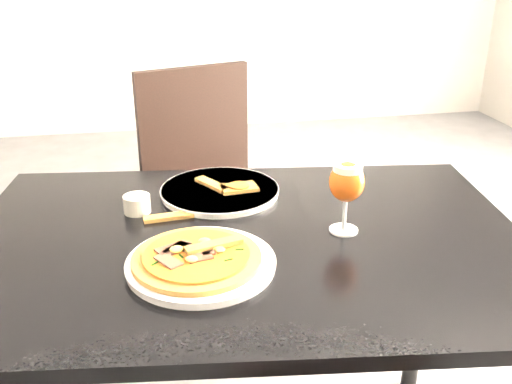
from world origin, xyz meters
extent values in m
cube|color=black|center=(-0.13, -0.29, 0.73)|extent=(1.29, 0.95, 0.03)
cylinder|color=black|center=(-0.62, 0.11, 0.36)|extent=(0.05, 0.05, 0.72)
cylinder|color=black|center=(0.45, -0.03, 0.36)|extent=(0.05, 0.05, 0.72)
cube|color=black|center=(-0.09, 0.42, 0.46)|extent=(0.54, 0.54, 0.04)
cylinder|color=black|center=(-0.21, 0.20, 0.22)|extent=(0.04, 0.04, 0.44)
cylinder|color=black|center=(0.13, 0.30, 0.22)|extent=(0.04, 0.04, 0.44)
cylinder|color=black|center=(-0.31, 0.53, 0.22)|extent=(0.04, 0.04, 0.44)
cylinder|color=black|center=(0.02, 0.64, 0.22)|extent=(0.04, 0.04, 0.44)
cube|color=black|center=(-0.15, 0.60, 0.72)|extent=(0.40, 0.15, 0.43)
cylinder|color=white|center=(-0.23, -0.41, 0.76)|extent=(0.33, 0.33, 0.02)
cylinder|color=brown|center=(-0.24, -0.41, 0.77)|extent=(0.25, 0.25, 0.01)
cylinder|color=#B0370E|center=(-0.24, -0.41, 0.78)|extent=(0.20, 0.20, 0.01)
cube|color=#4C2D21|center=(-0.21, -0.41, 0.78)|extent=(0.05, 0.02, 0.00)
cube|color=#4C2D21|center=(-0.21, -0.37, 0.78)|extent=(0.05, 0.05, 0.00)
cube|color=#4C2D21|center=(-0.25, -0.35, 0.78)|extent=(0.04, 0.05, 0.00)
cube|color=#4C2D21|center=(-0.26, -0.39, 0.78)|extent=(0.06, 0.04, 0.00)
cube|color=#4C2D21|center=(-0.28, -0.43, 0.78)|extent=(0.06, 0.04, 0.00)
cube|color=#4C2D21|center=(-0.25, -0.47, 0.78)|extent=(0.04, 0.05, 0.00)
cube|color=#4C2D21|center=(-0.22, -0.43, 0.78)|extent=(0.05, 0.05, 0.00)
ellipsoid|color=gold|center=(-0.22, -0.40, 0.79)|extent=(0.02, 0.02, 0.01)
ellipsoid|color=gold|center=(-0.25, -0.34, 0.79)|extent=(0.02, 0.02, 0.01)
ellipsoid|color=gold|center=(-0.26, -0.40, 0.79)|extent=(0.02, 0.02, 0.01)
ellipsoid|color=gold|center=(-0.27, -0.46, 0.79)|extent=(0.02, 0.02, 0.01)
ellipsoid|color=gold|center=(-0.23, -0.42, 0.79)|extent=(0.02, 0.02, 0.01)
cube|color=#12420B|center=(-0.24, -0.39, 0.78)|extent=(0.01, 0.02, 0.00)
cube|color=#12420B|center=(-0.25, -0.37, 0.78)|extent=(0.01, 0.02, 0.00)
cube|color=#12420B|center=(-0.28, -0.35, 0.78)|extent=(0.01, 0.01, 0.00)
cube|color=#12420B|center=(-0.26, -0.40, 0.78)|extent=(0.02, 0.01, 0.00)
cube|color=#12420B|center=(-0.29, -0.41, 0.78)|extent=(0.02, 0.01, 0.00)
cube|color=#12420B|center=(-0.25, -0.41, 0.78)|extent=(0.01, 0.01, 0.00)
cube|color=#12420B|center=(-0.25, -0.44, 0.78)|extent=(0.01, 0.02, 0.00)
cube|color=#12420B|center=(-0.23, -0.47, 0.78)|extent=(0.01, 0.02, 0.00)
cube|color=#12420B|center=(-0.22, -0.43, 0.78)|extent=(0.01, 0.01, 0.00)
cube|color=#12420B|center=(-0.19, -0.43, 0.78)|extent=(0.02, 0.01, 0.00)
cube|color=#12420B|center=(-0.23, -0.40, 0.78)|extent=(0.02, 0.01, 0.00)
cube|color=#12420B|center=(-0.21, -0.38, 0.78)|extent=(0.01, 0.01, 0.00)
cube|color=brown|center=(-0.20, -0.39, 0.79)|extent=(0.12, 0.05, 0.01)
cylinder|color=white|center=(-0.15, -0.06, 0.76)|extent=(0.39, 0.39, 0.02)
cube|color=brown|center=(-0.17, -0.04, 0.77)|extent=(0.08, 0.11, 0.01)
cube|color=brown|center=(-0.10, -0.08, 0.77)|extent=(0.10, 0.06, 0.01)
cylinder|color=#B0370E|center=(-0.10, -0.08, 0.78)|extent=(0.05, 0.05, 0.00)
cube|color=brown|center=(-0.28, -0.18, 0.75)|extent=(0.12, 0.04, 0.01)
cylinder|color=beige|center=(-0.35, -0.13, 0.77)|extent=(0.06, 0.06, 0.04)
cylinder|color=gold|center=(-0.35, -0.13, 0.79)|extent=(0.05, 0.05, 0.01)
cylinder|color=silver|center=(0.09, -0.31, 0.75)|extent=(0.06, 0.06, 0.00)
cylinder|color=silver|center=(0.09, -0.31, 0.79)|extent=(0.01, 0.01, 0.07)
ellipsoid|color=#AC4310|center=(0.09, -0.31, 0.87)|extent=(0.08, 0.08, 0.09)
cylinder|color=white|center=(0.09, -0.31, 0.90)|extent=(0.06, 0.06, 0.01)
camera|label=1|loc=(-0.31, -1.36, 1.32)|focal=40.00mm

